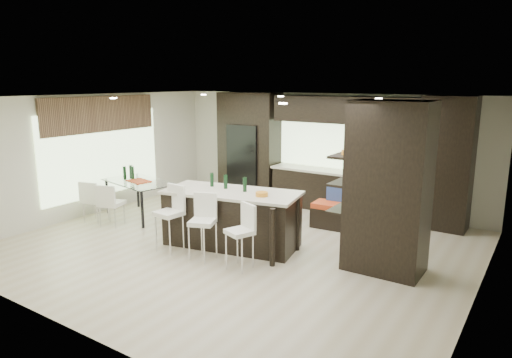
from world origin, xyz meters
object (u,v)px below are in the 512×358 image
Objects in this scene: stool_left at (169,225)px; stool_mid at (203,234)px; chair_near at (112,206)px; stool_right at (240,243)px; chair_far at (96,203)px; bench at (345,217)px; kitchen_island at (232,218)px; floor_vase at (373,226)px; chair_end at (178,206)px; dining_table at (140,199)px.

stool_mid is at bearing 5.24° from stool_left.
stool_left reaches higher than chair_near.
chair_far is at bearing -164.04° from stool_right.
bench is (1.39, 2.84, -0.20)m from stool_mid.
floor_vase reaches higher than kitchen_island.
floor_vase is (2.41, 1.54, 0.15)m from stool_mid.
floor_vase is at bearing -5.74° from chair_near.
floor_vase is (2.41, 0.71, 0.09)m from kitchen_island.
chair_far is at bearing -168.59° from floor_vase.
stool_left is at bearing -130.72° from bench.
chair_far is (-2.56, 0.39, -0.06)m from stool_left.
kitchen_island is at bearing -9.14° from chair_near.
chair_far is 0.99× the size of chair_end.
stool_left is 3.58m from bench.
stool_right is 3.57m from chair_near.
bench is 4.85m from chair_near.
bench is at bearing 42.76° from stool_mid.
chair_far is (-5.73, -1.16, -0.19)m from floor_vase.
chair_end is (1.15, 0.00, 0.02)m from dining_table.
kitchen_island reaches higher than stool_left.
bench is 1.69m from floor_vase.
kitchen_island reaches higher than stool_right.
stool_mid is 1.08× the size of chair_end.
chair_end is (-4.06, -0.38, -0.18)m from floor_vase.
chair_near is (-2.79, 0.38, -0.04)m from stool_mid.
stool_mid is at bearing -119.76° from bench.
chair_far is at bearing -111.97° from dining_table.
chair_end is at bearing -174.67° from floor_vase.
stool_left is 0.57× the size of dining_table.
floor_vase is at bearing -55.69° from bench.
bench is at bearing 12.23° from chair_near.
floor_vase is (3.17, 1.55, 0.13)m from stool_left.
chair_end is at bearing 15.85° from chair_near.
stool_right is at bearing -125.95° from chair_end.
chair_end is at bearing 131.67° from stool_left.
kitchen_island is at bearing 5.32° from dining_table.
dining_table is (-3.55, 1.15, -0.03)m from stool_right.
floor_vase is 1.45× the size of chair_near.
kitchen_island is at bearing 68.72° from stool_mid.
floor_vase is (1.02, -1.31, 0.35)m from bench.
dining_table is 2.01× the size of chair_far.
floor_vase is at bearing 11.30° from stool_mid.
stool_mid is 1.10× the size of chair_near.
stool_mid is 3.17m from bench.
chair_end is at bearing -154.75° from bench.
kitchen_island is at bearing -5.89° from chair_far.
chair_near is at bearing 177.68° from kitchen_island.
chair_end is at bearing 175.63° from stool_right.
chair_far reaches higher than bench.
chair_near is at bearing -13.56° from chair_far.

